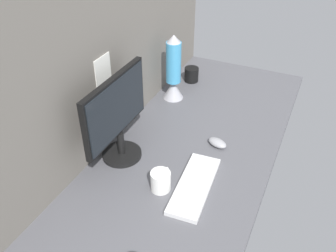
{
  "coord_description": "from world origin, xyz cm",
  "views": [
    {
      "loc": [
        -131.43,
        -48.03,
        106.39
      ],
      "look_at": [
        -10.16,
        0.0,
        14.0
      ],
      "focal_mm": 38.35,
      "sensor_mm": 36.0,
      "label": 1
    }
  ],
  "objects": [
    {
      "name": "cubicle_wall_back",
      "position": [
        -0.02,
        37.5,
        39.42
      ],
      "size": [
        180.0,
        5.5,
        78.85
      ],
      "color": "slate",
      "rests_on": "ground_plane"
    },
    {
      "name": "lava_lamp",
      "position": [
        32.15,
        24.59,
        15.81
      ],
      "size": [
        11.52,
        11.52,
        37.69
      ],
      "color": "#A5A5AD",
      "rests_on": "ground_plane"
    },
    {
      "name": "keyboard",
      "position": [
        -30.22,
        -13.16,
        1.0
      ],
      "size": [
        37.91,
        15.89,
        2.0
      ],
      "primitive_type": "cube",
      "rotation": [
        0.0,
        0.0,
        0.08
      ],
      "color": "silver",
      "rests_on": "ground_plane"
    },
    {
      "name": "mug_black_travel",
      "position": [
        55.33,
        22.65,
        4.4
      ],
      "size": [
        8.67,
        8.67,
        8.79
      ],
      "color": "black",
      "rests_on": "ground_plane"
    },
    {
      "name": "mouse",
      "position": [
        -0.3,
        -12.85,
        1.7
      ],
      "size": [
        8.52,
        10.93,
        3.4
      ],
      "primitive_type": "ellipsoid",
      "rotation": [
        0.0,
        0.0,
        -0.34
      ],
      "color": "#99999E",
      "rests_on": "ground_plane"
    },
    {
      "name": "monitor",
      "position": [
        -25.39,
        25.13,
        22.26
      ],
      "size": [
        44.08,
        18.0,
        39.85
      ],
      "color": "black",
      "rests_on": "ground_plane"
    },
    {
      "name": "mug_ceramic_white",
      "position": [
        -36.72,
        -0.82,
        4.32
      ],
      "size": [
        11.5,
        8.3,
        8.6
      ],
      "color": "white",
      "rests_on": "ground_plane"
    },
    {
      "name": "ground_plane",
      "position": [
        0.0,
        0.0,
        -1.5
      ],
      "size": [
        180.0,
        80.0,
        3.0
      ],
      "primitive_type": "cube",
      "color": "#515156"
    }
  ]
}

